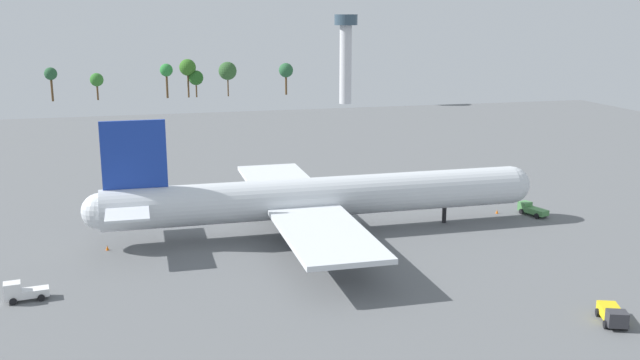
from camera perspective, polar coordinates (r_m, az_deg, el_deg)
ground_plane at (r=113.72m, az=0.00°, el=-4.16°), size 287.06×287.06×0.00m
cargo_airplane at (r=112.07m, az=-0.21°, el=-1.42°), size 71.76×57.38×18.81m
catering_truck at (r=123.94m, az=-14.69°, el=-2.56°), size 5.34×3.98×2.44m
pushback_tractor at (r=128.06m, az=16.45°, el=-2.25°), size 3.51×5.71×2.01m
cargo_loader at (r=87.64m, az=22.22°, el=-9.86°), size 3.90×5.75×2.10m
fuel_truck at (r=94.31m, az=-22.53°, el=-8.19°), size 5.25×2.73×2.46m
safety_cone_nose at (r=127.67m, az=13.87°, el=-2.45°), size 0.46×0.46×0.66m
safety_cone_tail at (r=109.73m, az=-16.52°, el=-5.19°), size 0.49×0.49×0.69m
control_tower at (r=272.42m, az=2.05°, el=10.25°), size 8.60×8.60×33.01m
tree_line_backdrop at (r=297.65m, az=-10.04°, el=8.41°), size 98.07×7.40×15.48m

